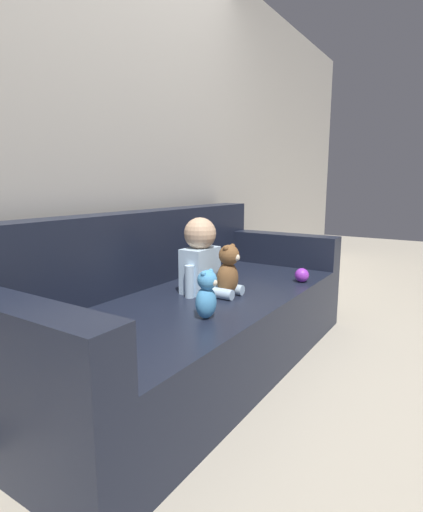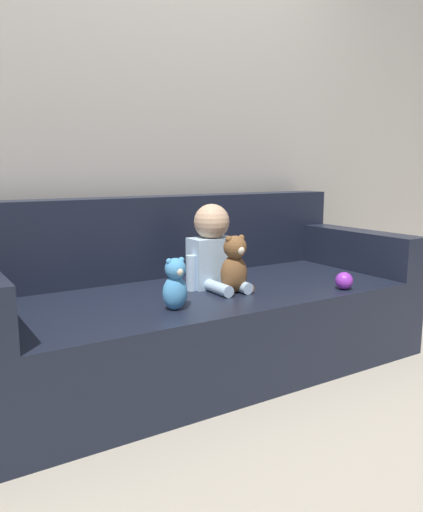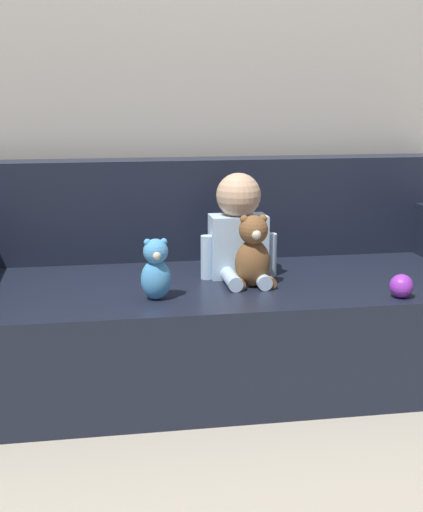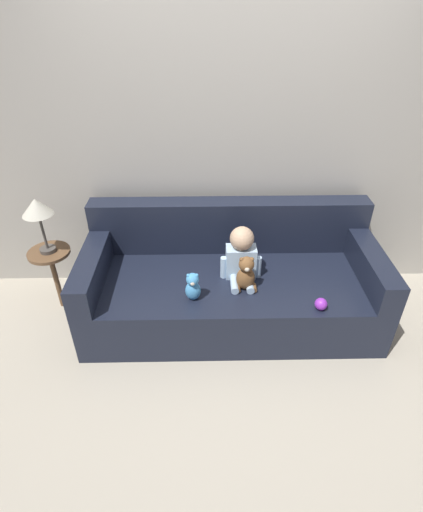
{
  "view_description": "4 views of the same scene",
  "coord_description": "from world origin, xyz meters",
  "px_view_note": "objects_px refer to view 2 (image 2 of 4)",
  "views": [
    {
      "loc": [
        -1.69,
        -1.2,
        1.0
      ],
      "look_at": [
        0.03,
        -0.09,
        0.62
      ],
      "focal_mm": 28.0,
      "sensor_mm": 36.0,
      "label": 1
    },
    {
      "loc": [
        -1.22,
        -2.04,
        0.99
      ],
      "look_at": [
        0.03,
        -0.06,
        0.57
      ],
      "focal_mm": 35.0,
      "sensor_mm": 36.0,
      "label": 2
    },
    {
      "loc": [
        -0.49,
        -2.68,
        1.12
      ],
      "look_at": [
        -0.05,
        -0.09,
        0.51
      ],
      "focal_mm": 50.0,
      "sensor_mm": 36.0,
      "label": 3
    },
    {
      "loc": [
        -0.2,
        -2.4,
        2.22
      ],
      "look_at": [
        -0.15,
        -0.09,
        0.65
      ],
      "focal_mm": 28.0,
      "sensor_mm": 36.0,
      "label": 4
    }
  ],
  "objects_px": {
    "person_baby": "(213,249)",
    "plush_toy_side": "(175,284)",
    "couch": "(195,308)",
    "toy_ball": "(344,281)",
    "teddy_bear_brown": "(234,266)"
  },
  "relations": [
    {
      "from": "toy_ball",
      "to": "plush_toy_side",
      "type": "bearing_deg",
      "value": 172.03
    },
    {
      "from": "plush_toy_side",
      "to": "toy_ball",
      "type": "distance_m",
      "value": 0.87
    },
    {
      "from": "teddy_bear_brown",
      "to": "toy_ball",
      "type": "distance_m",
      "value": 0.55
    },
    {
      "from": "teddy_bear_brown",
      "to": "plush_toy_side",
      "type": "relative_size",
      "value": 1.24
    },
    {
      "from": "person_baby",
      "to": "toy_ball",
      "type": "height_order",
      "value": "person_baby"
    },
    {
      "from": "couch",
      "to": "toy_ball",
      "type": "height_order",
      "value": "couch"
    },
    {
      "from": "couch",
      "to": "toy_ball",
      "type": "bearing_deg",
      "value": -37.68
    },
    {
      "from": "toy_ball",
      "to": "couch",
      "type": "bearing_deg",
      "value": 142.32
    },
    {
      "from": "couch",
      "to": "plush_toy_side",
      "type": "bearing_deg",
      "value": -130.8
    },
    {
      "from": "couch",
      "to": "toy_ball",
      "type": "xyz_separation_m",
      "value": [
        0.58,
        -0.45,
        0.16
      ]
    },
    {
      "from": "person_baby",
      "to": "toy_ball",
      "type": "distance_m",
      "value": 0.65
    },
    {
      "from": "person_baby",
      "to": "teddy_bear_brown",
      "type": "distance_m",
      "value": 0.17
    },
    {
      "from": "couch",
      "to": "toy_ball",
      "type": "relative_size",
      "value": 25.93
    },
    {
      "from": "couch",
      "to": "person_baby",
      "type": "bearing_deg",
      "value": -43.95
    },
    {
      "from": "person_baby",
      "to": "plush_toy_side",
      "type": "xyz_separation_m",
      "value": [
        -0.35,
        -0.26,
        -0.08
      ]
    }
  ]
}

